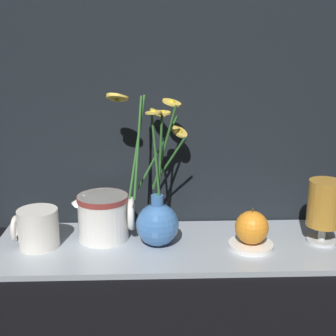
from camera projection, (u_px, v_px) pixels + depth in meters
ground_plane at (172, 249)px, 1.03m from camera, size 6.00×6.00×0.00m
shelf at (172, 247)px, 1.02m from camera, size 0.78×0.26×0.01m
vase_with_flowers at (157, 214)px, 1.01m from camera, size 0.19×0.15×0.33m
yellow_mug at (37, 228)px, 1.00m from camera, size 0.10×0.09×0.08m
ceramic_pitcher at (104, 215)px, 1.04m from camera, size 0.14×0.11×0.11m
tea_glass at (325, 205)px, 1.01m from camera, size 0.07×0.07×0.14m
saucer_plate at (251, 245)px, 1.01m from camera, size 0.10×0.10×0.01m
orange_fruit at (252, 227)px, 1.00m from camera, size 0.07×0.07×0.08m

